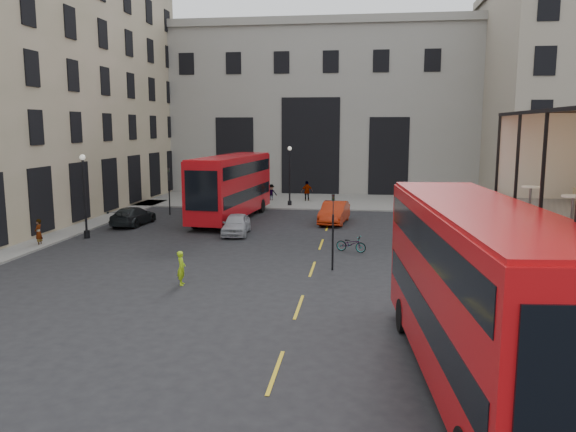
# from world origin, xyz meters

# --- Properties ---
(ground) EXTENTS (140.00, 140.00, 0.00)m
(ground) POSITION_xyz_m (0.00, 0.00, 0.00)
(ground) COLOR black
(ground) RESTS_ON ground
(gateway) EXTENTS (35.00, 10.60, 18.00)m
(gateway) POSITION_xyz_m (-5.00, 47.99, 9.39)
(gateway) COLOR gray
(gateway) RESTS_ON ground
(pavement_far) EXTENTS (40.00, 12.00, 0.12)m
(pavement_far) POSITION_xyz_m (-6.00, 38.00, 0.06)
(pavement_far) COLOR slate
(pavement_far) RESTS_ON ground
(traffic_light_near) EXTENTS (0.16, 0.20, 3.80)m
(traffic_light_near) POSITION_xyz_m (-1.00, 12.00, 2.42)
(traffic_light_near) COLOR black
(traffic_light_near) RESTS_ON ground
(traffic_light_far) EXTENTS (0.16, 0.20, 3.80)m
(traffic_light_far) POSITION_xyz_m (-15.00, 28.00, 2.42)
(traffic_light_far) COLOR black
(traffic_light_far) RESTS_ON ground
(street_lamp_a) EXTENTS (0.36, 0.36, 5.33)m
(street_lamp_a) POSITION_xyz_m (-17.00, 18.00, 2.39)
(street_lamp_a) COLOR black
(street_lamp_a) RESTS_ON ground
(street_lamp_b) EXTENTS (0.36, 0.36, 5.33)m
(street_lamp_b) POSITION_xyz_m (-6.00, 34.00, 2.39)
(street_lamp_b) COLOR black
(street_lamp_b) RESTS_ON ground
(bus_near) EXTENTS (3.87, 12.75, 5.01)m
(bus_near) POSITION_xyz_m (3.50, -0.08, 2.82)
(bus_near) COLOR #B60C10
(bus_near) RESTS_ON ground
(bus_far) EXTENTS (3.94, 12.42, 4.87)m
(bus_far) POSITION_xyz_m (-9.49, 26.41, 2.74)
(bus_far) COLOR #AD0C12
(bus_far) RESTS_ON ground
(car_a) EXTENTS (1.95, 4.16, 1.38)m
(car_a) POSITION_xyz_m (-7.80, 20.47, 0.69)
(car_a) COLOR #A6A7AE
(car_a) RESTS_ON ground
(car_b) EXTENTS (2.23, 4.98, 1.59)m
(car_b) POSITION_xyz_m (-1.61, 25.72, 0.79)
(car_b) COLOR #A3220A
(car_b) RESTS_ON ground
(car_c) EXTENTS (2.19, 4.70, 1.33)m
(car_c) POSITION_xyz_m (-16.00, 23.00, 0.66)
(car_c) COLOR black
(car_c) RESTS_ON ground
(bicycle) EXTENTS (1.87, 1.15, 0.93)m
(bicycle) POSITION_xyz_m (-0.17, 16.23, 0.46)
(bicycle) COLOR gray
(bicycle) RESTS_ON ground
(cyclist) EXTENTS (0.49, 0.63, 1.55)m
(cyclist) POSITION_xyz_m (-7.59, 8.45, 0.78)
(cyclist) COLOR #A6D916
(cyclist) RESTS_ON ground
(pedestrian_a) EXTENTS (0.85, 0.68, 1.67)m
(pedestrian_a) POSITION_xyz_m (-12.01, 25.71, 0.84)
(pedestrian_a) COLOR gray
(pedestrian_a) RESTS_ON ground
(pedestrian_b) EXTENTS (1.21, 0.97, 1.63)m
(pedestrian_b) POSITION_xyz_m (-8.15, 37.08, 0.82)
(pedestrian_b) COLOR gray
(pedestrian_b) RESTS_ON ground
(pedestrian_c) EXTENTS (1.25, 0.89, 1.96)m
(pedestrian_c) POSITION_xyz_m (-4.77, 37.36, 0.98)
(pedestrian_c) COLOR gray
(pedestrian_c) RESTS_ON ground
(pedestrian_d) EXTENTS (0.75, 1.03, 1.94)m
(pedestrian_d) POSITION_xyz_m (6.70, 33.00, 0.97)
(pedestrian_d) COLOR gray
(pedestrian_d) RESTS_ON ground
(pedestrian_e) EXTENTS (0.46, 0.64, 1.64)m
(pedestrian_e) POSITION_xyz_m (-18.63, 15.30, 0.82)
(pedestrian_e) COLOR gray
(pedestrian_e) RESTS_ON ground
(cafe_table_mid) EXTENTS (0.57, 0.57, 0.72)m
(cafe_table_mid) POSITION_xyz_m (5.72, -0.20, 5.07)
(cafe_table_mid) COLOR white
(cafe_table_mid) RESTS_ON cafe_floor
(cafe_table_far) EXTENTS (0.54, 0.54, 0.68)m
(cafe_table_far) POSITION_xyz_m (5.41, 2.37, 5.05)
(cafe_table_far) COLOR white
(cafe_table_far) RESTS_ON cafe_floor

